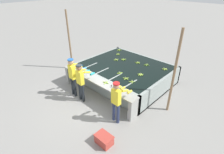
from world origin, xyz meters
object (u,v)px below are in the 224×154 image
object	(u,v)px
worker_2	(117,99)
banana_bunch_floating_6	(140,75)
support_post_right	(174,74)
banana_bunch_floating_2	(165,69)
banana_bunch_floating_0	(146,65)
banana_bunch_floating_7	(116,60)
banana_bunch_floating_1	(126,78)
banana_bunch_floating_9	(138,63)
worker_1	(81,79)
crate	(104,140)
support_post_left	(69,41)
banana_bunch_ledge_1	(77,68)
knife_0	(112,87)
banana_bunch_floating_8	(119,50)
banana_bunch_floating_3	(120,73)
banana_bunch_floating_5	(132,82)
banana_bunch_ledge_0	(106,83)
banana_bunch_floating_10	(118,54)
banana_bunch_floating_4	(123,59)
worker_0	(73,74)

from	to	relation	value
worker_2	banana_bunch_floating_6	xyz separation A→B (m)	(-0.52, 2.11, -0.09)
support_post_right	banana_bunch_floating_2	bearing A→B (deg)	125.56
banana_bunch_floating_0	banana_bunch_floating_7	distance (m)	1.58
banana_bunch_floating_6	banana_bunch_floating_7	distance (m)	1.90
banana_bunch_floating_1	banana_bunch_floating_9	xyz separation A→B (m)	(-0.59, 1.62, 0.00)
worker_1	banana_bunch_floating_9	bearing A→B (deg)	80.24
banana_bunch_floating_6	crate	distance (m)	3.33
crate	support_post_left	size ratio (longest dim) A/B	0.17
banana_bunch_floating_0	crate	xyz separation A→B (m)	(1.28, -4.13, -0.72)
banana_bunch_floating_6	support_post_right	distance (m)	1.74
banana_bunch_ledge_1	knife_0	size ratio (longest dim) A/B	0.81
banana_bunch_floating_7	banana_bunch_floating_9	world-z (taller)	same
support_post_right	banana_bunch_ledge_1	bearing A→B (deg)	-162.68
banana_bunch_floating_8	knife_0	distance (m)	4.02
worker_2	banana_bunch_floating_3	distance (m)	2.03
banana_bunch_floating_2	worker_2	bearing A→B (deg)	-89.64
banana_bunch_floating_2	banana_bunch_floating_5	world-z (taller)	same
banana_bunch_floating_5	banana_bunch_ledge_0	bearing A→B (deg)	-132.23
banana_bunch_floating_7	banana_bunch_floating_10	distance (m)	0.75
worker_2	banana_bunch_floating_0	world-z (taller)	worker_2
banana_bunch_floating_4	banana_bunch_floating_8	world-z (taller)	same
banana_bunch_floating_4	banana_bunch_floating_7	xyz separation A→B (m)	(-0.25, -0.28, 0.00)
worker_2	banana_bunch_floating_6	bearing A→B (deg)	103.87
banana_bunch_ledge_1	worker_1	bearing A→B (deg)	-29.63
worker_0	banana_bunch_floating_5	distance (m)	2.47
worker_1	banana_bunch_floating_8	bearing A→B (deg)	109.06
banana_bunch_floating_1	knife_0	size ratio (longest dim) A/B	0.98
worker_0	banana_bunch_floating_7	bearing A→B (deg)	88.52
worker_0	worker_2	xyz separation A→B (m)	(2.43, 0.04, -0.07)
banana_bunch_ledge_0	knife_0	xyz separation A→B (m)	(0.36, -0.05, -0.01)
banana_bunch_floating_5	banana_bunch_ledge_0	xyz separation A→B (m)	(-0.71, -0.78, 0.00)
banana_bunch_floating_7	banana_bunch_floating_9	bearing A→B (deg)	24.78
banana_bunch_floating_8	banana_bunch_floating_0	bearing A→B (deg)	-15.06
banana_bunch_floating_4	banana_bunch_ledge_1	bearing A→B (deg)	-110.87
banana_bunch_floating_1	banana_bunch_floating_2	size ratio (longest dim) A/B	0.99
support_post_right	banana_bunch_floating_0	bearing A→B (deg)	146.17
worker_2	banana_bunch_floating_7	size ratio (longest dim) A/B	5.80
banana_bunch_floating_5	banana_bunch_floating_2	bearing A→B (deg)	78.66
banana_bunch_floating_2	banana_bunch_floating_1	bearing A→B (deg)	-111.40
banana_bunch_floating_8	banana_bunch_ledge_0	distance (m)	3.77
worker_2	banana_bunch_floating_8	distance (m)	4.91
banana_bunch_floating_5	crate	world-z (taller)	banana_bunch_floating_5
worker_0	banana_bunch_floating_0	bearing A→B (deg)	63.93
banana_bunch_floating_3	support_post_right	world-z (taller)	support_post_right
crate	banana_bunch_ledge_1	bearing A→B (deg)	154.86
knife_0	banana_bunch_floating_4	bearing A→B (deg)	120.37
banana_bunch_ledge_0	support_post_left	xyz separation A→B (m)	(-3.61, 0.86, 0.72)
banana_bunch_ledge_1	banana_bunch_floating_1	bearing A→B (deg)	20.83
worker_2	banana_bunch_floating_4	size ratio (longest dim) A/B	5.70
banana_bunch_floating_4	banana_bunch_floating_9	world-z (taller)	same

